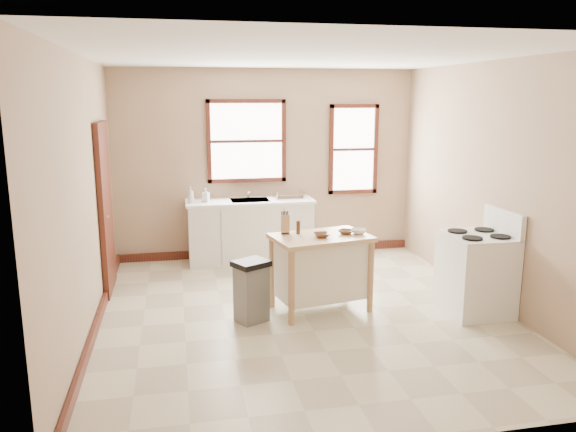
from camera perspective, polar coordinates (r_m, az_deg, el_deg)
The scene contains 23 objects.
floor at distance 6.40m, azimuth 1.58°, elevation -9.89°, with size 5.00×5.00×0.00m, color beige.
ceiling at distance 5.96m, azimuth 1.74°, elevation 15.97°, with size 5.00×5.00×0.00m, color white.
wall_back at distance 8.46m, azimuth -2.18°, elevation 5.28°, with size 4.50×0.04×2.80m, color tan.
wall_left at distance 5.94m, azimuth -20.00°, elevation 1.71°, with size 0.04×5.00×2.80m, color tan.
wall_right at distance 6.89m, azimuth 20.24°, elevation 3.01°, with size 0.04×5.00×2.80m, color tan.
window_main at distance 8.36m, azimuth -4.23°, elevation 7.59°, with size 1.17×0.06×1.22m, color #3A190F, non-canonical shape.
window_side at distance 8.73m, azimuth 6.66°, elevation 6.74°, with size 0.77×0.06×1.37m, color #3A190F, non-canonical shape.
door_left at distance 7.27m, azimuth -18.04°, elevation 0.80°, with size 0.06×0.90×2.10m, color #3A190F.
baseboard_back at distance 8.69m, azimuth -2.08°, elevation -3.56°, with size 4.50×0.04×0.12m, color #3A190F.
baseboard_left at distance 6.30m, azimuth -18.85°, elevation -10.35°, with size 0.04×5.00×0.12m, color #3A190F.
sink_counter at distance 8.28m, azimuth -3.85°, elevation -1.49°, with size 1.86×0.62×0.92m, color silver, non-canonical shape.
faucet at distance 8.35m, azimuth -4.07°, elevation 2.60°, with size 0.03×0.03×0.22m, color silver.
soap_bottle_a at distance 8.04m, azimuth -9.86°, elevation 2.13°, with size 0.09×0.09×0.23m, color #B2B2B2.
soap_bottle_b at distance 8.09m, azimuth -8.36°, elevation 2.12°, with size 0.09×0.09×0.20m, color #B2B2B2.
dish_rack at distance 8.28m, azimuth 0.05°, elevation 2.15°, with size 0.41×0.31×0.10m, color silver, non-canonical shape.
kitchen_island at distance 6.40m, azimuth 3.34°, elevation -5.78°, with size 1.06×0.68×0.87m, color tan, non-canonical shape.
knife_block at distance 6.35m, azimuth -0.27°, elevation -0.90°, with size 0.10×0.10×0.20m, color #D8B471, non-canonical shape.
pepper_grinder at distance 6.33m, azimuth 1.05°, elevation -1.16°, with size 0.04×0.04×0.15m, color #432212.
bowl_a at distance 6.21m, azimuth 3.42°, elevation -1.95°, with size 0.18×0.18×0.04m, color brown.
bowl_b at distance 6.38m, azimuth 5.91°, elevation -1.61°, with size 0.17×0.17×0.04m, color brown.
bowl_c at distance 6.40m, azimuth 7.17°, elevation -1.55°, with size 0.17×0.17×0.05m, color white.
trash_bin at distance 6.11m, azimuth -3.74°, elevation -7.62°, with size 0.35×0.29×0.68m, color #5C5D5A, non-canonical shape.
gas_stove at distance 6.62m, azimuth 18.60°, elevation -4.45°, with size 0.72×0.73×1.17m, color white, non-canonical shape.
Camera 1 is at (-1.35, -5.79, 2.38)m, focal length 35.00 mm.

